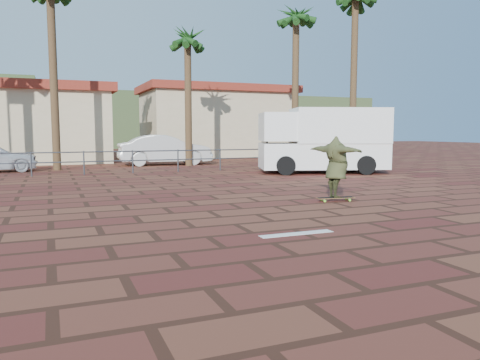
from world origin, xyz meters
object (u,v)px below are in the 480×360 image
at_px(longboard, 336,198).
at_px(car_white, 165,150).
at_px(skateboarder, 336,167).
at_px(campervan, 324,139).

distance_m(longboard, car_white, 14.71).
bearing_deg(skateboarder, car_white, -2.40).
bearing_deg(skateboarder, longboard, -85.33).
bearing_deg(longboard, car_white, 103.45).
bearing_deg(campervan, car_white, 143.80).
relative_size(skateboarder, campervan, 0.34).
distance_m(campervan, car_white, 9.08).
bearing_deg(car_white, skateboarder, -173.51).
bearing_deg(longboard, campervan, 69.25).
relative_size(campervan, car_white, 1.18).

